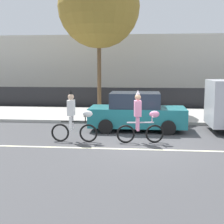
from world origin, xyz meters
TOP-DOWN VIEW (x-y plane):
  - ground_plane at (0.00, 0.00)m, footprint 80.00×80.00m
  - road_centre_line at (0.00, -0.50)m, footprint 36.00×0.14m
  - sidewalk_curb at (0.00, 6.50)m, footprint 60.00×5.00m
  - fence_line at (0.00, 9.40)m, footprint 40.00×0.08m
  - building_backdrop at (-3.31, 18.00)m, footprint 28.00×8.00m
  - parade_cyclist_zebra at (-2.47, 0.33)m, footprint 1.72×0.50m
  - parade_cyclist_pink at (-0.07, 0.40)m, footprint 1.71×0.51m
  - parked_car_teal at (-0.26, 2.69)m, footprint 4.10×1.92m
  - street_tree_near_lamp at (-2.65, 8.23)m, footprint 4.83×4.83m

SIDE VIEW (x-z plane):
  - ground_plane at x=0.00m, z-range 0.00..0.00m
  - road_centre_line at x=0.00m, z-range 0.00..0.01m
  - sidewalk_curb at x=0.00m, z-range 0.00..0.15m
  - fence_line at x=0.00m, z-range 0.00..1.40m
  - parked_car_teal at x=-0.26m, z-range -0.04..1.60m
  - parade_cyclist_zebra at x=-2.47m, z-range -0.12..1.80m
  - parade_cyclist_pink at x=-0.07m, z-range -0.12..1.80m
  - building_backdrop at x=-3.31m, z-range 0.00..5.22m
  - street_tree_near_lamp at x=-2.65m, z-range 1.97..10.46m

